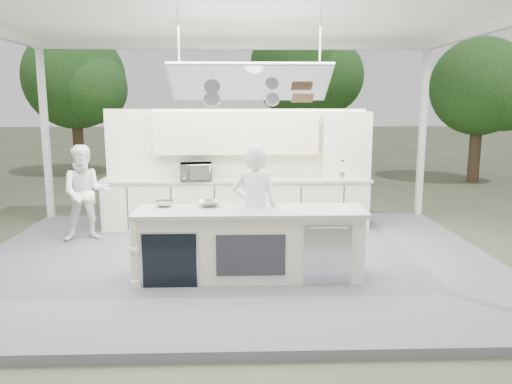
{
  "coord_description": "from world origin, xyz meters",
  "views": [
    {
      "loc": [
        0.06,
        -7.47,
        2.49
      ],
      "look_at": [
        0.32,
        0.4,
        1.08
      ],
      "focal_mm": 35.0,
      "sensor_mm": 36.0,
      "label": 1
    }
  ],
  "objects_px": {
    "back_counter": "(236,203)",
    "demo_island": "(249,244)",
    "head_chef": "(255,210)",
    "sous_chef": "(85,193)"
  },
  "relations": [
    {
      "from": "back_counter",
      "to": "demo_island",
      "type": "bearing_deg",
      "value": -86.37
    },
    {
      "from": "head_chef",
      "to": "sous_chef",
      "type": "bearing_deg",
      "value": -24.65
    },
    {
      "from": "demo_island",
      "to": "sous_chef",
      "type": "height_order",
      "value": "sous_chef"
    },
    {
      "from": "back_counter",
      "to": "sous_chef",
      "type": "xyz_separation_m",
      "value": [
        -2.6,
        -0.82,
        0.35
      ]
    },
    {
      "from": "back_counter",
      "to": "head_chef",
      "type": "bearing_deg",
      "value": -84.04
    },
    {
      "from": "head_chef",
      "to": "demo_island",
      "type": "bearing_deg",
      "value": 73.44
    },
    {
      "from": "demo_island",
      "to": "back_counter",
      "type": "relative_size",
      "value": 0.61
    },
    {
      "from": "demo_island",
      "to": "head_chef",
      "type": "bearing_deg",
      "value": 66.23
    },
    {
      "from": "demo_island",
      "to": "head_chef",
      "type": "xyz_separation_m",
      "value": [
        0.09,
        0.21,
        0.43
      ]
    },
    {
      "from": "back_counter",
      "to": "sous_chef",
      "type": "distance_m",
      "value": 2.75
    }
  ]
}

